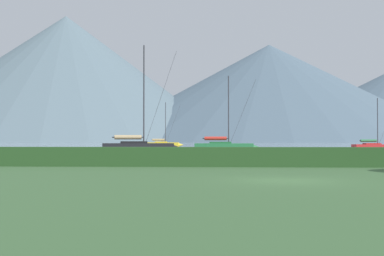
# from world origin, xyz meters

# --- Properties ---
(ground_plane) EXTENTS (1000.00, 1000.00, 0.00)m
(ground_plane) POSITION_xyz_m (0.00, 0.00, 0.00)
(ground_plane) COLOR #385B33
(harbor_water) EXTENTS (320.00, 246.00, 0.00)m
(harbor_water) POSITION_xyz_m (0.00, 137.00, 0.00)
(harbor_water) COLOR #8499A8
(harbor_water) RESTS_ON ground_plane
(hedge_line) EXTENTS (80.00, 1.20, 1.24)m
(hedge_line) POSITION_xyz_m (0.00, 11.00, 0.62)
(hedge_line) COLOR #284C23
(hedge_line) RESTS_ON ground_plane
(sailboat_slip_0) EXTENTS (9.45, 4.46, 12.52)m
(sailboat_slip_0) POSITION_xyz_m (-12.12, 37.02, 0.78)
(sailboat_slip_0) COLOR black
(sailboat_slip_0) RESTS_ON harbor_water
(sailboat_slip_2) EXTENTS (7.20, 2.79, 7.73)m
(sailboat_slip_2) POSITION_xyz_m (19.70, 55.39, 0.58)
(sailboat_slip_2) COLOR red
(sailboat_slip_2) RESTS_ON harbor_water
(sailboat_slip_3) EXTENTS (8.70, 2.79, 9.92)m
(sailboat_slip_3) POSITION_xyz_m (-2.30, 45.20, 0.71)
(sailboat_slip_3) COLOR #236B38
(sailboat_slip_3) RESTS_ON harbor_water
(sailboat_slip_6) EXTENTS (7.59, 2.27, 9.40)m
(sailboat_slip_6) POSITION_xyz_m (-14.80, 85.82, 0.63)
(sailboat_slip_6) COLOR gold
(sailboat_slip_6) RESTS_ON harbor_water
(distant_hill_east_ridge) EXTENTS (226.97, 226.97, 84.64)m
(distant_hill_east_ridge) POSITION_xyz_m (-107.40, 321.31, 42.32)
(distant_hill_east_ridge) COLOR slate
(distant_hill_east_ridge) RESTS_ON ground_plane
(distant_hill_far_shoulder) EXTENTS (248.54, 248.54, 67.58)m
(distant_hill_far_shoulder) POSITION_xyz_m (30.47, 342.12, 33.79)
(distant_hill_far_shoulder) COLOR #4C6070
(distant_hill_far_shoulder) RESTS_ON ground_plane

